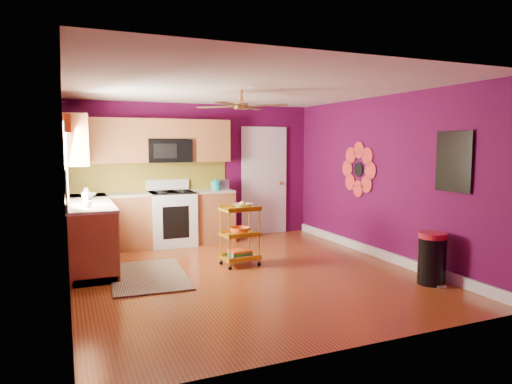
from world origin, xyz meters
name	(u,v)px	position (x,y,z in m)	size (l,w,h in m)	color
ground	(247,273)	(0.00, 0.00, 0.00)	(5.00, 5.00, 0.00)	maroon
room_envelope	(248,154)	(0.03, 0.00, 1.63)	(4.54, 5.04, 2.52)	#53093E
lower_cabinets	(128,227)	(-1.35, 1.82, 0.43)	(2.81, 2.31, 0.94)	brown
electric_range	(172,218)	(-0.55, 2.17, 0.48)	(0.76, 0.66, 1.13)	white
upper_cabinetry	(129,142)	(-1.24, 2.17, 1.80)	(2.80, 2.30, 1.26)	brown
left_window	(66,146)	(-2.22, 1.05, 1.74)	(0.08, 1.35, 1.08)	white
panel_door	(264,182)	(1.35, 2.47, 1.02)	(0.95, 0.11, 2.15)	white
right_wall_art	(397,166)	(2.23, -0.34, 1.44)	(0.04, 2.74, 1.04)	black
ceiling_fan	(241,105)	(0.00, 0.20, 2.29)	(1.01, 1.01, 0.26)	#BF8C3F
shag_rug	(149,276)	(-1.27, 0.36, 0.01)	(0.96, 1.57, 0.02)	black
rolling_cart	(240,233)	(0.07, 0.43, 0.49)	(0.55, 0.41, 0.95)	gold
trash_can	(432,259)	(1.98, -1.35, 0.33)	(0.38, 0.40, 0.66)	black
teal_kettle	(216,185)	(0.26, 2.15, 1.02)	(0.18, 0.18, 0.21)	teal
toaster	(222,185)	(0.40, 2.22, 1.03)	(0.22, 0.15, 0.18)	beige
soap_bottle_a	(85,194)	(-1.99, 1.40, 1.03)	(0.08, 0.09, 0.19)	#EA3F72
soap_bottle_b	(87,194)	(-1.95, 1.54, 1.03)	(0.14, 0.14, 0.18)	white
counter_dish	(88,195)	(-1.92, 1.89, 0.97)	(0.25, 0.25, 0.06)	white
counter_cup	(87,204)	(-1.99, 0.65, 0.98)	(0.11, 0.11, 0.09)	white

